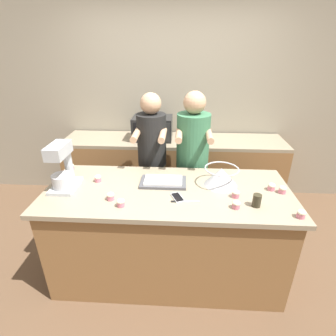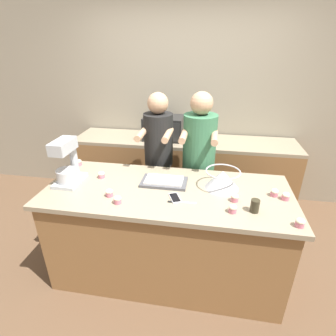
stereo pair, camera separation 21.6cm
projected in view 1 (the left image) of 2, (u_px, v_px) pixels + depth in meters
ground_plane at (168, 269)px, 2.59m from camera, size 16.00×16.00×0.00m
back_wall at (175, 100)px, 3.47m from camera, size 10.00×0.06×2.70m
island_counter at (168, 232)px, 2.40m from camera, size 2.07×0.87×0.91m
back_counter at (173, 171)px, 3.53m from camera, size 2.80×0.60×0.92m
person_left at (152, 163)px, 2.82m from camera, size 0.32×0.49×1.60m
person_right at (192, 164)px, 2.80m from camera, size 0.35×0.51×1.62m
stand_mixer at (63, 169)px, 2.16m from camera, size 0.20×0.30×0.40m
mixing_bowl at (221, 176)px, 2.24m from camera, size 0.29×0.29×0.16m
baking_tray at (163, 182)px, 2.29m from camera, size 0.40×0.23×0.04m
microwave_oven at (153, 128)px, 3.29m from camera, size 0.49×0.34×0.28m
cell_phone at (177, 197)px, 2.08m from camera, size 0.12×0.16×0.01m
drinking_glass at (257, 200)px, 1.96m from camera, size 0.06×0.06×0.10m
knife at (183, 202)px, 2.03m from camera, size 0.22×0.03×0.01m
cupcake_0 at (301, 214)px, 1.84m from camera, size 0.06×0.06×0.06m
cupcake_1 at (236, 194)px, 2.08m from camera, size 0.06×0.06×0.06m
cupcake_2 at (121, 203)px, 1.96m from camera, size 0.06×0.06×0.06m
cupcake_3 at (71, 167)px, 2.54m from camera, size 0.06×0.06×0.06m
cupcake_4 at (283, 190)px, 2.14m from camera, size 0.06×0.06×0.06m
cupcake_5 at (98, 178)px, 2.32m from camera, size 0.06×0.06×0.06m
cupcake_6 at (110, 196)px, 2.05m from camera, size 0.06×0.06×0.06m
cupcake_7 at (236, 204)px, 1.94m from camera, size 0.06×0.06×0.06m
cupcake_8 at (272, 187)px, 2.18m from camera, size 0.06×0.06×0.06m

